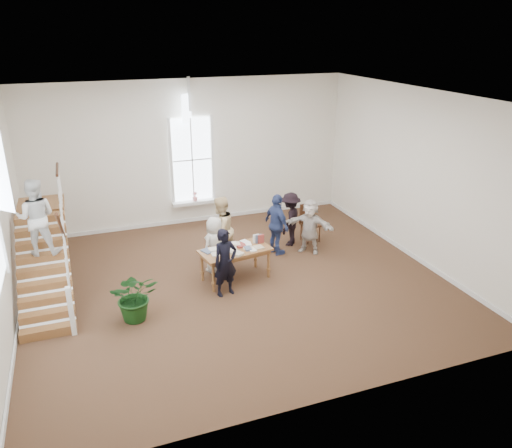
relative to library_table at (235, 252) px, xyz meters
name	(u,v)px	position (x,y,z in m)	size (l,w,h in m)	color
ground	(238,283)	(-0.02, -0.22, -0.73)	(10.00, 10.00, 0.00)	#462D1B
room_shell	(195,210)	(-0.02, 4.17, -0.33)	(10.49, 10.00, 10.00)	white
staircase	(40,235)	(-4.36, 0.52, 0.89)	(1.10, 4.10, 2.92)	brown
library_table	(235,252)	(0.00, 0.00, 0.00)	(1.84, 1.13, 0.87)	brown
police_officer	(225,263)	(-0.45, -0.65, 0.10)	(0.60, 0.39, 1.65)	black
elderly_woman	(215,245)	(-0.35, 0.60, 0.01)	(0.72, 0.47, 1.48)	beige
person_yellow	(221,230)	(-0.05, 1.10, 0.18)	(0.88, 0.69, 1.82)	beige
woman_cluster_a	(277,225)	(1.54, 1.03, 0.14)	(1.01, 0.42, 1.73)	navy
woman_cluster_b	(290,219)	(2.14, 1.48, 0.06)	(1.01, 0.58, 1.57)	black
woman_cluster_c	(310,226)	(2.44, 0.83, 0.04)	(1.43, 0.46, 1.54)	beige
floor_plant	(135,296)	(-2.58, -1.02, -0.17)	(1.01, 0.87, 1.12)	#123811
side_chair	(309,220)	(2.79, 1.59, -0.10)	(0.54, 0.54, 1.11)	black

